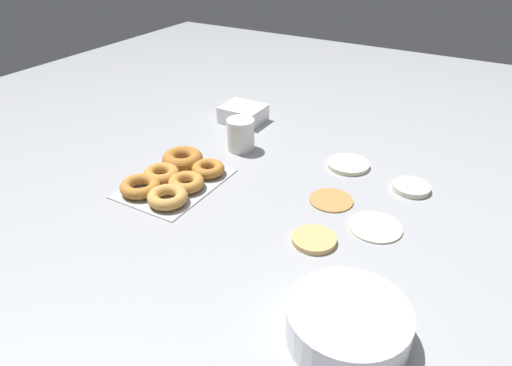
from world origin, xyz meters
TOP-DOWN VIEW (x-y plane):
  - ground_plane at (0.00, 0.00)m, footprint 3.00×3.00m
  - pancake_0 at (0.14, 0.11)m, footprint 0.10×0.10m
  - pancake_1 at (-0.17, 0.24)m, footprint 0.09×0.09m
  - pancake_2 at (-0.02, 0.08)m, footprint 0.11×0.11m
  - pancake_3 at (0.03, 0.21)m, footprint 0.12×0.12m
  - pancake_4 at (-0.21, 0.05)m, footprint 0.12×0.12m
  - donut_tray at (0.10, -0.30)m, footprint 0.28×0.21m
  - batter_bowl at (0.35, 0.26)m, footprint 0.20×0.20m
  - container_stack at (-0.33, -0.36)m, footprint 0.11×0.14m
  - paper_cup at (-0.15, -0.26)m, footprint 0.08×0.08m

SIDE VIEW (x-z plane):
  - ground_plane at x=0.00m, z-range 0.00..0.00m
  - pancake_2 at x=-0.02m, z-range 0.00..0.01m
  - pancake_3 at x=0.03m, z-range 0.00..0.01m
  - pancake_4 at x=-0.21m, z-range 0.00..0.01m
  - pancake_0 at x=0.14m, z-range 0.00..0.01m
  - pancake_1 at x=-0.17m, z-range 0.00..0.01m
  - donut_tray at x=0.10m, z-range 0.00..0.04m
  - container_stack at x=-0.33m, z-range 0.00..0.05m
  - batter_bowl at x=0.35m, z-range 0.00..0.06m
  - paper_cup at x=-0.15m, z-range 0.00..0.09m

